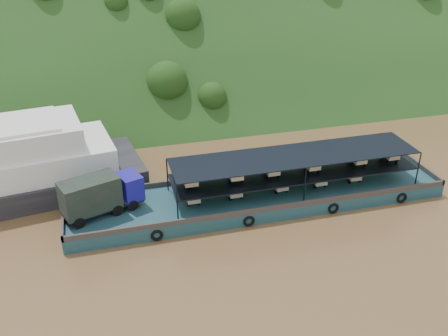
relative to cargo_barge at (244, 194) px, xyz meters
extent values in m
plane|color=brown|center=(0.60, -1.23, -1.17)|extent=(160.00, 160.00, 0.00)
cube|color=#183312|center=(0.60, 34.77, -1.17)|extent=(140.00, 39.60, 39.60)
cube|color=#143F48|center=(1.39, 0.00, -0.57)|extent=(35.00, 7.00, 1.20)
cube|color=#592D19|center=(1.39, 3.40, 0.28)|extent=(35.00, 0.20, 0.50)
cube|color=#592D19|center=(1.39, -3.40, 0.28)|extent=(35.00, 0.20, 0.50)
cube|color=#592D19|center=(18.79, 0.00, 0.28)|extent=(0.20, 7.00, 0.50)
cube|color=#592D19|center=(-16.01, 0.00, 0.28)|extent=(0.20, 7.00, 0.50)
torus|color=black|center=(-8.61, -3.55, -0.62)|extent=(1.06, 0.26, 1.06)
torus|color=black|center=(-0.61, -3.55, -0.62)|extent=(1.06, 0.26, 1.06)
torus|color=black|center=(7.39, -3.55, -0.62)|extent=(1.06, 0.26, 1.06)
torus|color=black|center=(14.39, -3.55, -0.62)|extent=(1.06, 0.26, 1.06)
cylinder|color=black|center=(-14.71, -1.70, 0.53)|extent=(1.06, 0.66, 1.00)
cylinder|color=black|center=(-15.41, 0.28, 0.53)|extent=(1.06, 0.66, 1.00)
cylinder|color=black|center=(-11.50, -0.56, 0.53)|extent=(1.06, 0.66, 1.00)
cylinder|color=black|center=(-12.20, 1.42, 0.53)|extent=(1.06, 0.66, 1.00)
cylinder|color=black|center=(-10.18, -0.09, 0.53)|extent=(1.06, 0.66, 1.00)
cylinder|color=black|center=(-10.88, 1.89, 0.53)|extent=(1.06, 0.66, 1.00)
cube|color=black|center=(-12.61, 0.16, 0.68)|extent=(7.15, 4.35, 0.20)
cube|color=#1C1698|center=(-10.16, 1.03, 1.83)|extent=(2.40, 2.83, 2.20)
cube|color=black|center=(-9.35, 1.32, 2.23)|extent=(0.73, 1.91, 0.90)
cube|color=black|center=(-13.55, -0.17, 2.13)|extent=(5.33, 3.87, 2.80)
cube|color=black|center=(4.89, 0.00, 1.69)|extent=(23.00, 5.00, 0.12)
cube|color=black|center=(4.89, 0.00, 3.33)|extent=(23.00, 5.00, 0.08)
cylinder|color=black|center=(-6.61, -2.50, 1.68)|extent=(0.12, 0.12, 3.30)
cylinder|color=black|center=(-6.61, 2.50, 1.68)|extent=(0.12, 0.12, 3.30)
cylinder|color=black|center=(4.89, -2.50, 1.68)|extent=(0.12, 0.12, 3.30)
cylinder|color=black|center=(4.89, 2.50, 1.68)|extent=(0.12, 0.12, 3.30)
cylinder|color=black|center=(16.39, -2.50, 1.68)|extent=(0.12, 0.12, 3.30)
cylinder|color=black|center=(16.39, 2.50, 1.68)|extent=(0.12, 0.12, 3.30)
cylinder|color=black|center=(-4.87, 1.05, 0.29)|extent=(0.12, 0.52, 0.52)
cylinder|color=black|center=(-5.37, -0.75, 0.29)|extent=(0.14, 0.52, 0.52)
cylinder|color=black|center=(-4.37, -0.75, 0.29)|extent=(0.14, 0.52, 0.52)
cube|color=beige|center=(-4.87, -0.40, 0.63)|extent=(1.15, 1.50, 0.44)
cube|color=#B80C18|center=(-4.87, 0.75, 0.81)|extent=(0.55, 0.80, 0.80)
cube|color=#B80C18|center=(-4.87, 0.55, 1.31)|extent=(0.50, 0.10, 0.10)
cylinder|color=black|center=(-1.00, 1.05, 0.29)|extent=(0.12, 0.52, 0.52)
cylinder|color=black|center=(-1.50, -0.75, 0.29)|extent=(0.14, 0.52, 0.52)
cylinder|color=black|center=(-0.50, -0.75, 0.29)|extent=(0.14, 0.52, 0.52)
cube|color=#C7BE8D|center=(-1.00, -0.40, 0.63)|extent=(1.15, 1.50, 0.44)
cube|color=#B4200C|center=(-1.00, 0.75, 0.81)|extent=(0.55, 0.80, 0.80)
cube|color=#B4200C|center=(-1.00, 0.55, 1.31)|extent=(0.50, 0.10, 0.10)
cylinder|color=black|center=(3.40, 1.05, 0.29)|extent=(0.12, 0.52, 0.52)
cylinder|color=black|center=(2.90, -0.75, 0.29)|extent=(0.14, 0.52, 0.52)
cylinder|color=black|center=(3.90, -0.75, 0.29)|extent=(0.14, 0.52, 0.52)
cube|color=#C4AD8B|center=(3.40, -0.40, 0.63)|extent=(1.15, 1.50, 0.44)
cube|color=red|center=(3.40, 0.75, 0.81)|extent=(0.55, 0.80, 0.80)
cube|color=red|center=(3.40, 0.55, 1.31)|extent=(0.50, 0.10, 0.10)
cylinder|color=black|center=(7.28, 1.05, 0.29)|extent=(0.12, 0.52, 0.52)
cylinder|color=black|center=(6.78, -0.75, 0.29)|extent=(0.14, 0.52, 0.52)
cylinder|color=black|center=(7.78, -0.75, 0.29)|extent=(0.14, 0.52, 0.52)
cube|color=beige|center=(7.28, -0.40, 0.63)|extent=(1.15, 1.50, 0.44)
cube|color=#A9100B|center=(7.28, 0.75, 0.81)|extent=(0.55, 0.80, 0.80)
cube|color=#A9100B|center=(7.28, 0.55, 1.31)|extent=(0.50, 0.10, 0.10)
cylinder|color=black|center=(10.87, 1.05, 0.29)|extent=(0.12, 0.52, 0.52)
cylinder|color=black|center=(10.37, -0.75, 0.29)|extent=(0.14, 0.52, 0.52)
cylinder|color=black|center=(11.37, -0.75, 0.29)|extent=(0.14, 0.52, 0.52)
cube|color=tan|center=(10.87, -0.40, 0.63)|extent=(1.15, 1.50, 0.44)
cube|color=red|center=(10.87, 0.75, 0.81)|extent=(0.55, 0.80, 0.80)
cube|color=red|center=(10.87, 0.55, 1.31)|extent=(0.50, 0.10, 0.10)
cylinder|color=black|center=(-5.03, 1.05, 2.01)|extent=(0.12, 0.52, 0.52)
cylinder|color=black|center=(-5.53, -0.75, 2.01)|extent=(0.14, 0.52, 0.52)
cylinder|color=black|center=(-4.53, -0.75, 2.01)|extent=(0.14, 0.52, 0.52)
cube|color=#C8BB8D|center=(-5.03, -0.40, 2.35)|extent=(1.15, 1.50, 0.44)
cube|color=beige|center=(-5.03, 0.75, 2.53)|extent=(0.55, 0.80, 0.80)
cube|color=beige|center=(-5.03, 0.55, 3.03)|extent=(0.50, 0.10, 0.10)
cylinder|color=black|center=(-0.94, 1.05, 2.01)|extent=(0.12, 0.52, 0.52)
cylinder|color=black|center=(-1.44, -0.75, 2.01)|extent=(0.14, 0.52, 0.52)
cylinder|color=black|center=(-0.44, -0.75, 2.01)|extent=(0.14, 0.52, 0.52)
cube|color=beige|center=(-0.94, -0.40, 2.35)|extent=(1.15, 1.50, 0.44)
cube|color=navy|center=(-0.94, 0.75, 2.53)|extent=(0.55, 0.80, 0.80)
cube|color=navy|center=(-0.94, 0.55, 3.03)|extent=(0.50, 0.10, 0.10)
cylinder|color=black|center=(2.49, 1.05, 2.01)|extent=(0.12, 0.52, 0.52)
cylinder|color=black|center=(1.99, -0.75, 2.01)|extent=(0.14, 0.52, 0.52)
cylinder|color=black|center=(2.99, -0.75, 2.01)|extent=(0.14, 0.52, 0.52)
cube|color=#BFBA87|center=(2.49, -0.40, 2.35)|extent=(1.15, 1.50, 0.44)
cube|color=red|center=(2.49, 0.75, 2.53)|extent=(0.55, 0.80, 0.80)
cube|color=red|center=(2.49, 0.55, 3.03)|extent=(0.50, 0.10, 0.10)
cylinder|color=black|center=(6.46, 1.05, 2.01)|extent=(0.12, 0.52, 0.52)
cylinder|color=black|center=(5.96, -0.75, 2.01)|extent=(0.14, 0.52, 0.52)
cylinder|color=black|center=(6.96, -0.75, 2.01)|extent=(0.14, 0.52, 0.52)
cube|color=#C1B688|center=(6.46, -0.40, 2.35)|extent=(1.15, 1.50, 0.44)
cube|color=#C6B68C|center=(6.46, 0.75, 2.53)|extent=(0.55, 0.80, 0.80)
cube|color=#C6B68C|center=(6.46, 0.55, 3.03)|extent=(0.50, 0.10, 0.10)
cylinder|color=black|center=(11.18, 1.05, 2.01)|extent=(0.12, 0.52, 0.52)
cylinder|color=black|center=(10.68, -0.75, 2.01)|extent=(0.14, 0.52, 0.52)
cylinder|color=black|center=(11.68, -0.75, 2.01)|extent=(0.14, 0.52, 0.52)
cube|color=beige|center=(11.18, -0.40, 2.35)|extent=(1.15, 1.50, 0.44)
cube|color=red|center=(11.18, 0.75, 2.53)|extent=(0.55, 0.80, 0.80)
cube|color=red|center=(11.18, 0.55, 3.03)|extent=(0.50, 0.10, 0.10)
cylinder|color=black|center=(14.66, 1.05, 2.01)|extent=(0.12, 0.52, 0.52)
cylinder|color=black|center=(14.16, -0.75, 2.01)|extent=(0.14, 0.52, 0.52)
cylinder|color=black|center=(15.16, -0.75, 2.01)|extent=(0.14, 0.52, 0.52)
cube|color=#C7B28D|center=(14.66, -0.40, 2.35)|extent=(1.15, 1.50, 0.44)
cube|color=beige|center=(14.66, 0.75, 2.53)|extent=(0.55, 0.80, 0.80)
cube|color=beige|center=(14.66, 0.55, 3.03)|extent=(0.50, 0.10, 0.10)
camera|label=1|loc=(-12.18, -37.83, 23.35)|focal=40.00mm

